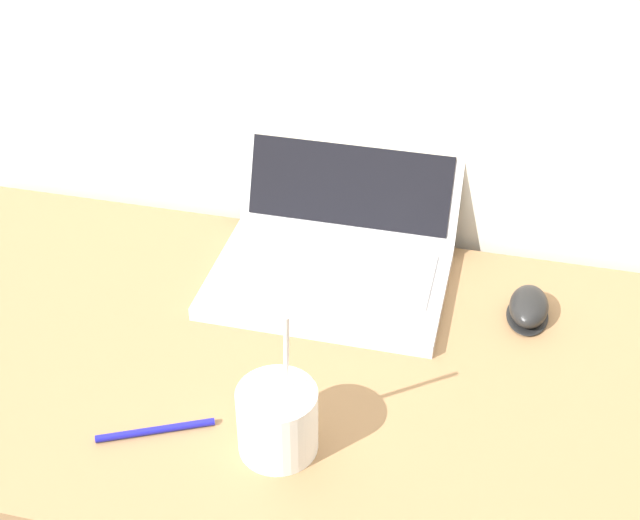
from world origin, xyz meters
The scene contains 4 objects.
laptop centered at (0.05, 0.53, 0.76)m, with size 0.34×0.33×0.23m.
drink_cup centered at (0.07, 0.16, 0.76)m, with size 0.09×0.09×0.21m.
computer_mouse centered at (0.34, 0.48, 0.73)m, with size 0.06×0.09×0.04m.
pen centered at (-0.08, 0.15, 0.72)m, with size 0.13×0.07×0.01m.
Camera 1 is at (0.29, -0.52, 1.50)m, focal length 50.00 mm.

